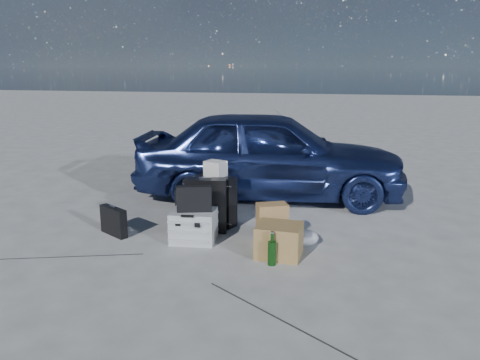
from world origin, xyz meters
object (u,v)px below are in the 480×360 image
suitcase_left (206,205)px  suitcase_right (216,200)px  cardboard_box (279,240)px  pelican_case (194,226)px  green_bottle (272,249)px  duffel_bag (202,202)px  car (270,154)px  briefcase (114,221)px

suitcase_left → suitcase_right: size_ratio=1.05×
suitcase_right → cardboard_box: 1.25m
pelican_case → green_bottle: (0.97, -0.47, -0.01)m
duffel_bag → car: bearing=60.9°
suitcase_left → green_bottle: bearing=-49.6°
briefcase → suitcase_left: size_ratio=0.66×
car → briefcase: (-1.54, -2.01, -0.50)m
car → briefcase: size_ratio=9.07×
suitcase_left → duffel_bag: 0.69m
suitcase_left → green_bottle: (0.93, -0.80, -0.16)m
cardboard_box → green_bottle: 0.25m
duffel_bag → cardboard_box: cardboard_box is taller
pelican_case → briefcase: pelican_case is taller
duffel_bag → cardboard_box: 1.69m
duffel_bag → green_bottle: size_ratio=2.00×
pelican_case → cardboard_box: 1.04m
suitcase_right → suitcase_left: bearing=-79.2°
car → suitcase_left: bearing=155.8°
car → duffel_bag: car is taller
suitcase_left → cardboard_box: size_ratio=1.43×
duffel_bag → suitcase_right: bearing=-43.3°
pelican_case → duffel_bag: pelican_case is taller
car → duffel_bag: size_ratio=5.84×
briefcase → duffel_bag: same height
suitcase_right → car: bearing=92.5°
pelican_case → suitcase_left: (0.04, 0.33, 0.15)m
suitcase_left → suitcase_right: suitcase_left is taller
pelican_case → green_bottle: 1.08m
cardboard_box → green_bottle: size_ratio=1.36×
pelican_case → briefcase: 0.99m
duffel_bag → briefcase: bearing=-122.1°
suitcase_left → duffel_bag: (-0.23, 0.63, -0.16)m
pelican_case → cardboard_box: (1.01, -0.22, -0.01)m
suitcase_right → cardboard_box: (0.92, -0.84, -0.14)m
duffel_bag → green_bottle: bearing=-44.0°
pelican_case → cardboard_box: pelican_case is taller
pelican_case → suitcase_right: bearing=75.7°
briefcase → car: bearing=83.3°
green_bottle → cardboard_box: bearing=81.1°
briefcase → green_bottle: 2.01m
pelican_case → suitcase_left: size_ratio=0.75×
briefcase → suitcase_right: bearing=61.3°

